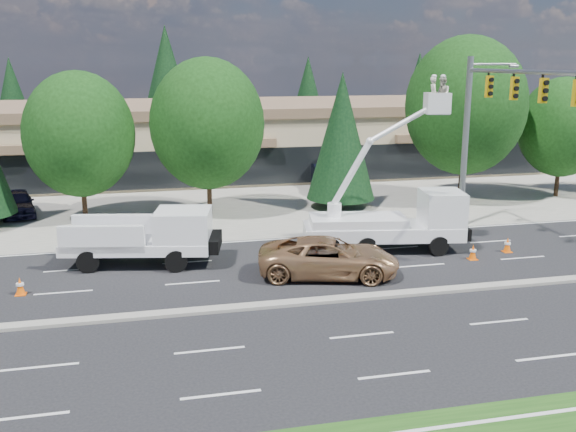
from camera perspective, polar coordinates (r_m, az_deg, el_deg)
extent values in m
plane|color=black|center=(24.36, 4.06, -7.53)|extent=(140.00, 140.00, 0.00)
cube|color=gray|center=(43.14, -3.70, 1.89)|extent=(140.00, 22.00, 0.01)
cube|color=gray|center=(24.34, 4.06, -7.40)|extent=(120.00, 0.55, 0.12)
cube|color=#C4B286|center=(52.51, -5.53, 6.73)|extent=(50.00, 15.00, 5.00)
cube|color=brown|center=(52.25, -5.60, 9.61)|extent=(50.40, 15.40, 0.70)
cube|color=black|center=(45.24, -4.24, 4.36)|extent=(48.00, 0.12, 2.60)
cylinder|color=#332114|center=(37.58, -17.67, 1.59)|extent=(0.28, 0.28, 2.69)
ellipsoid|color=black|center=(37.04, -18.07, 6.91)|extent=(5.99, 5.99, 6.88)
cylinder|color=#332114|center=(37.60, -7.00, 2.33)|extent=(0.28, 0.28, 2.93)
ellipsoid|color=black|center=(37.05, -7.18, 8.13)|extent=(6.50, 6.50, 7.48)
cylinder|color=#332114|center=(39.43, 4.68, 1.33)|extent=(0.26, 0.26, 0.80)
cone|color=black|center=(38.78, 4.79, 7.09)|extent=(4.14, 4.14, 7.56)
cylinder|color=#332114|center=(42.27, 15.13, 3.51)|extent=(0.28, 0.28, 3.36)
ellipsoid|color=black|center=(41.76, 15.50, 9.43)|extent=(7.46, 7.46, 8.58)
cylinder|color=#332114|center=(46.03, 22.83, 3.18)|extent=(0.28, 0.28, 2.53)
ellipsoid|color=black|center=(45.60, 23.21, 7.27)|extent=(5.63, 5.63, 6.47)
cylinder|color=#332114|center=(65.22, -22.89, 5.21)|extent=(0.26, 0.26, 0.80)
cone|color=black|center=(64.79, -23.26, 9.13)|extent=(4.62, 4.62, 8.44)
cylinder|color=#332114|center=(64.30, -10.47, 5.95)|extent=(0.26, 0.26, 0.80)
cone|color=black|center=(63.79, -10.71, 11.36)|extent=(6.12, 6.12, 11.19)
cylinder|color=#332114|center=(66.39, 1.76, 6.40)|extent=(0.26, 0.26, 0.80)
cone|color=black|center=(65.97, 1.78, 10.32)|extent=(4.68, 4.68, 8.54)
cylinder|color=#332114|center=(70.38, 11.31, 6.56)|extent=(0.26, 0.26, 0.80)
cone|color=black|center=(69.97, 11.50, 10.43)|extent=(4.88, 4.88, 8.91)
cylinder|color=gray|center=(35.40, 15.47, 6.21)|extent=(0.32, 0.32, 9.00)
cylinder|color=gray|center=(30.84, 20.39, 11.92)|extent=(0.20, 10.00, 0.20)
cylinder|color=gray|center=(35.78, 17.78, 12.73)|extent=(2.60, 0.12, 0.12)
cube|color=gold|center=(33.42, 17.45, 10.93)|extent=(0.32, 0.22, 1.05)
cube|color=gold|center=(31.54, 19.47, 10.65)|extent=(0.32, 0.22, 1.05)
cube|color=gold|center=(29.70, 21.75, 10.32)|extent=(0.32, 0.22, 1.05)
cube|color=white|center=(28.98, -13.21, -2.49)|extent=(6.74, 3.59, 0.48)
cube|color=white|center=(28.44, -9.29, -1.06)|extent=(2.76, 2.72, 1.60)
cube|color=black|center=(28.30, -7.92, -0.63)|extent=(0.49, 2.00, 1.07)
cube|color=white|center=(30.08, -15.26, -0.97)|extent=(3.62, 1.04, 1.17)
cube|color=white|center=(28.19, -16.22, -2.01)|extent=(3.62, 1.04, 1.17)
cube|color=white|center=(30.66, 8.41, -1.35)|extent=(7.70, 3.48, 0.65)
cube|color=white|center=(31.09, 13.51, 0.48)|extent=(2.21, 2.47, 1.86)
cube|color=black|center=(31.27, 14.75, 0.74)|extent=(0.40, 1.84, 1.11)
cube|color=white|center=(30.32, 6.21, -0.45)|extent=(4.76, 2.88, 0.46)
cylinder|color=white|center=(30.04, 4.14, 0.46)|extent=(0.65, 0.65, 0.74)
cube|color=white|center=(30.24, 13.12, 9.75)|extent=(1.15, 1.00, 1.00)
imported|color=beige|center=(30.16, 12.78, 10.48)|extent=(0.48, 0.64, 1.60)
imported|color=beige|center=(30.27, 13.54, 10.45)|extent=(0.73, 0.87, 1.60)
ellipsoid|color=white|center=(30.13, 12.86, 12.02)|extent=(0.24, 0.24, 0.17)
ellipsoid|color=white|center=(30.24, 13.63, 11.98)|extent=(0.24, 0.24, 0.17)
cube|color=#FF6008|center=(26.96, -22.65, -6.44)|extent=(0.40, 0.40, 0.03)
cone|color=#FF6008|center=(26.85, -22.72, -5.77)|extent=(0.36, 0.36, 0.70)
cylinder|color=white|center=(26.83, -22.73, -5.62)|extent=(0.29, 0.29, 0.10)
cube|color=#FF6008|center=(27.03, -0.12, -5.28)|extent=(0.40, 0.40, 0.03)
cone|color=#FF6008|center=(26.93, -0.12, -4.61)|extent=(0.36, 0.36, 0.70)
cylinder|color=white|center=(26.90, -0.12, -4.47)|extent=(0.29, 0.29, 0.10)
cube|color=#FF6008|center=(27.30, 1.56, -5.10)|extent=(0.40, 0.40, 0.03)
cone|color=#FF6008|center=(27.19, 1.56, -4.43)|extent=(0.36, 0.36, 0.70)
cylinder|color=white|center=(27.17, 1.57, -4.29)|extent=(0.29, 0.29, 0.10)
cube|color=#FF6008|center=(30.34, 16.07, -3.70)|extent=(0.40, 0.40, 0.03)
cone|color=#FF6008|center=(30.25, 16.12, -3.10)|extent=(0.36, 0.36, 0.70)
cylinder|color=white|center=(30.23, 16.12, -2.97)|extent=(0.29, 0.29, 0.10)
cube|color=#FF6008|center=(32.00, 18.88, -3.01)|extent=(0.40, 0.40, 0.03)
cone|color=#FF6008|center=(31.91, 18.93, -2.44)|extent=(0.36, 0.36, 0.70)
cylinder|color=white|center=(31.89, 18.93, -2.31)|extent=(0.29, 0.29, 0.10)
imported|color=#AE8054|center=(26.80, 3.65, -3.69)|extent=(6.34, 4.13, 1.62)
imported|color=black|center=(40.37, -22.92, 1.09)|extent=(2.67, 4.68, 1.50)
imported|color=black|center=(45.22, 3.44, 3.51)|extent=(2.22, 5.21, 1.67)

